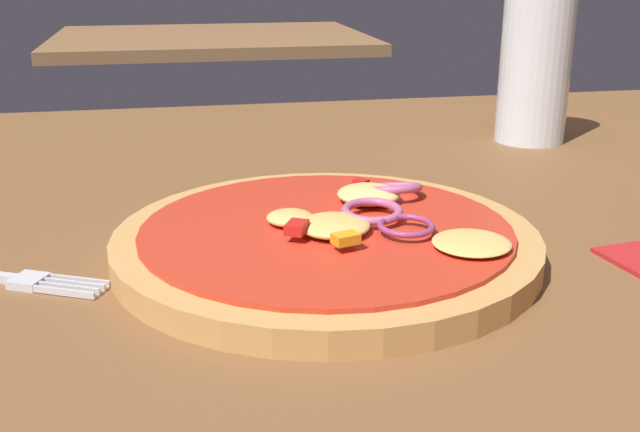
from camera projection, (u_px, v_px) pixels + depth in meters
dining_table at (305, 254)px, 0.53m from camera, size 1.47×0.98×0.03m
pizza at (329, 240)px, 0.49m from camera, size 0.27×0.27×0.03m
beer_glass at (534, 75)px, 0.77m from camera, size 0.07×0.07×0.15m
background_table at (211, 40)px, 1.81m from camera, size 0.73×0.57×0.03m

